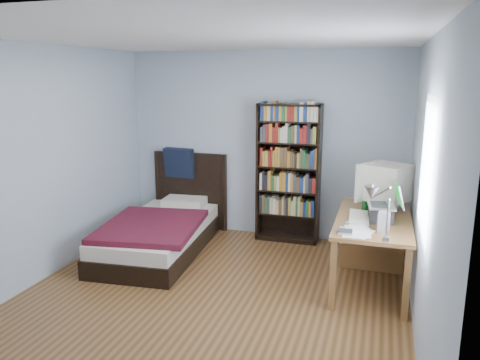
{
  "coord_description": "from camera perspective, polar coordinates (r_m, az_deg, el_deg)",
  "views": [
    {
      "loc": [
        1.55,
        -3.99,
        2.17
      ],
      "look_at": [
        0.13,
        0.61,
        1.09
      ],
      "focal_mm": 35.0,
      "sensor_mm": 36.0,
      "label": 1
    }
  ],
  "objects": [
    {
      "name": "room",
      "position": [
        4.36,
        -3.64,
        0.49
      ],
      "size": [
        4.2,
        4.24,
        2.5
      ],
      "color": "#503517",
      "rests_on": "ground"
    },
    {
      "name": "desk",
      "position": [
        5.52,
        15.9,
        -6.45
      ],
      "size": [
        0.75,
        1.48,
        0.73
      ],
      "color": "brown",
      "rests_on": "floor"
    },
    {
      "name": "crt_monitor",
      "position": [
        5.36,
        17.25,
        -0.37
      ],
      "size": [
        0.61,
        0.56,
        0.51
      ],
      "color": "beige",
      "rests_on": "desk"
    },
    {
      "name": "laptop",
      "position": [
        4.92,
        17.02,
        -3.57
      ],
      "size": [
        0.37,
        0.37,
        0.41
      ],
      "color": "#2D2D30",
      "rests_on": "desk"
    },
    {
      "name": "desk_lamp",
      "position": [
        3.9,
        16.07,
        -2.12
      ],
      "size": [
        0.23,
        0.5,
        0.6
      ],
      "color": "#99999E",
      "rests_on": "desk"
    },
    {
      "name": "keyboard",
      "position": [
        4.95,
        14.3,
        -4.47
      ],
      "size": [
        0.22,
        0.51,
        0.05
      ],
      "primitive_type": "cube",
      "rotation": [
        0.0,
        0.07,
        0.05
      ],
      "color": "beige",
      "rests_on": "desk"
    },
    {
      "name": "speaker",
      "position": [
        4.6,
        17.14,
        -4.9
      ],
      "size": [
        0.11,
        0.11,
        0.2
      ],
      "primitive_type": "cube",
      "rotation": [
        0.0,
        0.0,
        -0.18
      ],
      "color": "#9A9A9D",
      "rests_on": "desk"
    },
    {
      "name": "soda_can",
      "position": [
        5.21,
        15.01,
        -3.1
      ],
      "size": [
        0.07,
        0.07,
        0.13
      ],
      "primitive_type": "cylinder",
      "color": "#0B3A07",
      "rests_on": "desk"
    },
    {
      "name": "mouse",
      "position": [
        5.28,
        15.9,
        -3.47
      ],
      "size": [
        0.07,
        0.11,
        0.04
      ],
      "primitive_type": "ellipsoid",
      "color": "silver",
      "rests_on": "desk"
    },
    {
      "name": "phone_silver",
      "position": [
        4.73,
        13.02,
        -5.3
      ],
      "size": [
        0.08,
        0.1,
        0.02
      ],
      "primitive_type": "cube",
      "rotation": [
        0.0,
        0.0,
        0.48
      ],
      "color": "silver",
      "rests_on": "desk"
    },
    {
      "name": "phone_grey",
      "position": [
        4.58,
        12.25,
        -5.82
      ],
      "size": [
        0.06,
        0.1,
        0.02
      ],
      "primitive_type": "cube",
      "rotation": [
        0.0,
        0.0,
        -0.17
      ],
      "color": "#9A9A9D",
      "rests_on": "desk"
    },
    {
      "name": "external_drive",
      "position": [
        4.48,
        12.69,
        -6.22
      ],
      "size": [
        0.14,
        0.14,
        0.03
      ],
      "primitive_type": "cube",
      "rotation": [
        0.0,
        0.0,
        0.04
      ],
      "color": "#9A9A9D",
      "rests_on": "desk"
    },
    {
      "name": "bookshelf",
      "position": [
        6.17,
        5.93,
        0.83
      ],
      "size": [
        0.82,
        0.3,
        1.82
      ],
      "color": "black",
      "rests_on": "floor"
    },
    {
      "name": "bed",
      "position": [
        6.06,
        -9.44,
        -5.97
      ],
      "size": [
        1.28,
        2.15,
        1.16
      ],
      "color": "black",
      "rests_on": "floor"
    }
  ]
}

